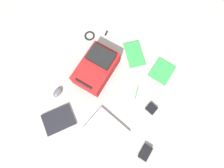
{
  "coord_description": "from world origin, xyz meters",
  "views": [
    {
      "loc": [
        -0.19,
        0.37,
        1.66
      ],
      "look_at": [
        0.03,
        -0.03,
        0.02
      ],
      "focal_mm": 28.61,
      "sensor_mm": 36.0,
      "label": 1
    }
  ],
  "objects_px": {
    "book_red": "(134,54)",
    "computer_mouse": "(58,92)",
    "book_blue": "(162,71)",
    "earbud_pouch": "(152,108)",
    "backpack": "(97,68)",
    "laptop": "(106,130)",
    "power_brick": "(145,153)",
    "cable_coil": "(89,36)",
    "book_comic": "(59,120)",
    "pen_black": "(137,92)",
    "usb_stick": "(106,33)"
  },
  "relations": [
    {
      "from": "laptop",
      "to": "book_red",
      "type": "bearing_deg",
      "value": -82.52
    },
    {
      "from": "book_comic",
      "to": "earbud_pouch",
      "type": "relative_size",
      "value": 4.06
    },
    {
      "from": "laptop",
      "to": "cable_coil",
      "type": "distance_m",
      "value": 0.97
    },
    {
      "from": "usb_stick",
      "to": "book_blue",
      "type": "bearing_deg",
      "value": 170.26
    },
    {
      "from": "laptop",
      "to": "book_blue",
      "type": "distance_m",
      "value": 0.78
    },
    {
      "from": "earbud_pouch",
      "to": "cable_coil",
      "type": "bearing_deg",
      "value": -23.55
    },
    {
      "from": "laptop",
      "to": "power_brick",
      "type": "xyz_separation_m",
      "value": [
        -0.39,
        0.0,
        0.0
      ]
    },
    {
      "from": "power_brick",
      "to": "usb_stick",
      "type": "distance_m",
      "value": 1.23
    },
    {
      "from": "book_comic",
      "to": "pen_black",
      "type": "relative_size",
      "value": 2.62
    },
    {
      "from": "book_red",
      "to": "cable_coil",
      "type": "height_order",
      "value": "book_red"
    },
    {
      "from": "earbud_pouch",
      "to": "book_blue",
      "type": "bearing_deg",
      "value": -80.77
    },
    {
      "from": "laptop",
      "to": "pen_black",
      "type": "distance_m",
      "value": 0.46
    },
    {
      "from": "backpack",
      "to": "usb_stick",
      "type": "xyz_separation_m",
      "value": [
        0.12,
        -0.42,
        -0.09
      ]
    },
    {
      "from": "computer_mouse",
      "to": "pen_black",
      "type": "relative_size",
      "value": 0.79
    },
    {
      "from": "book_blue",
      "to": "earbud_pouch",
      "type": "bearing_deg",
      "value": 99.23
    },
    {
      "from": "book_red",
      "to": "pen_black",
      "type": "bearing_deg",
      "value": 119.84
    },
    {
      "from": "book_comic",
      "to": "book_blue",
      "type": "bearing_deg",
      "value": -126.42
    },
    {
      "from": "laptop",
      "to": "usb_stick",
      "type": "relative_size",
      "value": 6.66
    },
    {
      "from": "computer_mouse",
      "to": "power_brick",
      "type": "xyz_separation_m",
      "value": [
        -0.96,
        0.1,
        -0.0
      ]
    },
    {
      "from": "backpack",
      "to": "book_red",
      "type": "xyz_separation_m",
      "value": [
        -0.24,
        -0.33,
        -0.08
      ]
    },
    {
      "from": "book_blue",
      "to": "power_brick",
      "type": "xyz_separation_m",
      "value": [
        -0.17,
        0.76,
        0.01
      ]
    },
    {
      "from": "pen_black",
      "to": "usb_stick",
      "type": "height_order",
      "value": "same"
    },
    {
      "from": "computer_mouse",
      "to": "pen_black",
      "type": "bearing_deg",
      "value": -145.77
    },
    {
      "from": "earbud_pouch",
      "to": "backpack",
      "type": "bearing_deg",
      "value": -7.6
    },
    {
      "from": "laptop",
      "to": "book_comic",
      "type": "relative_size",
      "value": 1.15
    },
    {
      "from": "backpack",
      "to": "pen_black",
      "type": "relative_size",
      "value": 3.37
    },
    {
      "from": "power_brick",
      "to": "earbud_pouch",
      "type": "distance_m",
      "value": 0.39
    },
    {
      "from": "computer_mouse",
      "to": "cable_coil",
      "type": "height_order",
      "value": "computer_mouse"
    },
    {
      "from": "cable_coil",
      "to": "book_red",
      "type": "bearing_deg",
      "value": -176.8
    },
    {
      "from": "laptop",
      "to": "cable_coil",
      "type": "height_order",
      "value": "laptop"
    },
    {
      "from": "book_comic",
      "to": "cable_coil",
      "type": "xyz_separation_m",
      "value": [
        0.18,
        -0.88,
        -0.0
      ]
    },
    {
      "from": "backpack",
      "to": "pen_black",
      "type": "bearing_deg",
      "value": 179.57
    },
    {
      "from": "book_red",
      "to": "power_brick",
      "type": "height_order",
      "value": "power_brick"
    },
    {
      "from": "backpack",
      "to": "computer_mouse",
      "type": "bearing_deg",
      "value": 58.03
    },
    {
      "from": "pen_black",
      "to": "book_red",
      "type": "bearing_deg",
      "value": -60.16
    },
    {
      "from": "book_red",
      "to": "cable_coil",
      "type": "relative_size",
      "value": 2.97
    },
    {
      "from": "book_red",
      "to": "computer_mouse",
      "type": "height_order",
      "value": "computer_mouse"
    },
    {
      "from": "book_red",
      "to": "earbud_pouch",
      "type": "xyz_separation_m",
      "value": [
        -0.38,
        0.42,
        0.0
      ]
    },
    {
      "from": "usb_stick",
      "to": "earbud_pouch",
      "type": "bearing_deg",
      "value": 146.31
    },
    {
      "from": "pen_black",
      "to": "book_blue",
      "type": "bearing_deg",
      "value": -112.9
    },
    {
      "from": "backpack",
      "to": "pen_black",
      "type": "distance_m",
      "value": 0.44
    },
    {
      "from": "laptop",
      "to": "computer_mouse",
      "type": "bearing_deg",
      "value": -9.22
    },
    {
      "from": "laptop",
      "to": "cable_coil",
      "type": "relative_size",
      "value": 3.71
    },
    {
      "from": "earbud_pouch",
      "to": "book_red",
      "type": "bearing_deg",
      "value": -47.4
    },
    {
      "from": "book_blue",
      "to": "power_brick",
      "type": "relative_size",
      "value": 1.95
    },
    {
      "from": "book_blue",
      "to": "earbud_pouch",
      "type": "distance_m",
      "value": 0.39
    },
    {
      "from": "laptop",
      "to": "book_comic",
      "type": "xyz_separation_m",
      "value": [
        0.43,
        0.12,
        -0.01
      ]
    },
    {
      "from": "book_blue",
      "to": "earbud_pouch",
      "type": "height_order",
      "value": "earbud_pouch"
    },
    {
      "from": "laptop",
      "to": "book_comic",
      "type": "bearing_deg",
      "value": 15.72
    },
    {
      "from": "book_blue",
      "to": "pen_black",
      "type": "relative_size",
      "value": 1.91
    }
  ]
}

